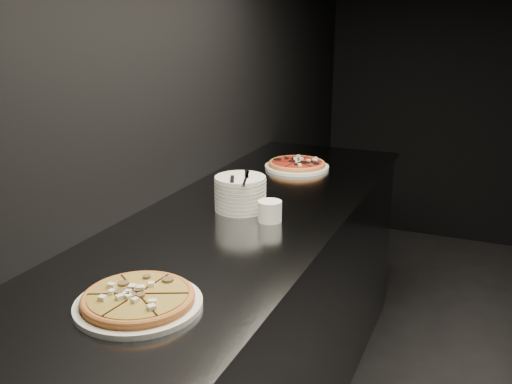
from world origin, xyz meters
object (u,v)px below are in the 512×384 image
at_px(pizza_tomato, 297,165).
at_px(cutlery, 240,177).
at_px(ramekin, 270,211).
at_px(counter, 243,323).
at_px(plate_stack, 240,193).
at_px(pizza_mushroom, 138,300).

distance_m(pizza_tomato, cutlery, 0.68).
bearing_deg(ramekin, cutlery, 156.76).
height_order(counter, plate_stack, plate_stack).
relative_size(plate_stack, cutlery, 0.94).
xyz_separation_m(pizza_tomato, plate_stack, (0.00, -0.66, 0.05)).
xyz_separation_m(counter, pizza_tomato, (-0.03, 0.70, 0.48)).
bearing_deg(pizza_mushroom, cutlery, 95.31).
xyz_separation_m(pizza_tomato, cutlery, (0.01, -0.67, 0.11)).
relative_size(pizza_mushroom, pizza_tomato, 1.07).
relative_size(counter, cutlery, 11.99).
bearing_deg(plate_stack, pizza_mushroom, -84.24).
relative_size(counter, pizza_tomato, 6.84).
relative_size(pizza_tomato, plate_stack, 1.86).
height_order(pizza_mushroom, pizza_tomato, pizza_mushroom).
bearing_deg(cutlery, counter, -79.38).
height_order(pizza_tomato, ramekin, ramekin).
distance_m(pizza_mushroom, cutlery, 0.79).
relative_size(pizza_mushroom, cutlery, 1.88).
bearing_deg(plate_stack, cutlery, -62.38).
relative_size(counter, ramekin, 28.42).
bearing_deg(pizza_tomato, cutlery, -89.09).
distance_m(counter, cutlery, 0.59).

